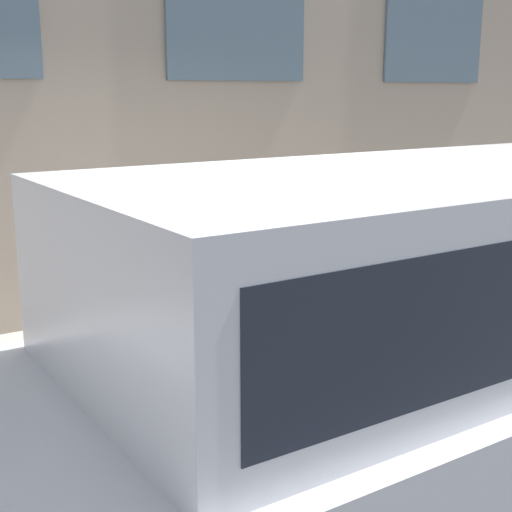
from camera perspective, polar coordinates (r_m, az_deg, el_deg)
ground_plane at (r=4.65m, az=0.58°, el=-13.65°), size 80.00×80.00×0.00m
sidewalk at (r=5.55m, az=-6.25°, el=-8.37°), size 2.35×60.00×0.13m
fire_hydrant at (r=4.84m, az=-3.23°, el=-6.21°), size 0.32×0.44×0.70m
person at (r=5.30m, az=2.94°, el=-0.11°), size 0.30×0.20×1.25m
parked_truck_silver_near at (r=3.48m, az=12.37°, el=-5.66°), size 1.85×5.37×1.75m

